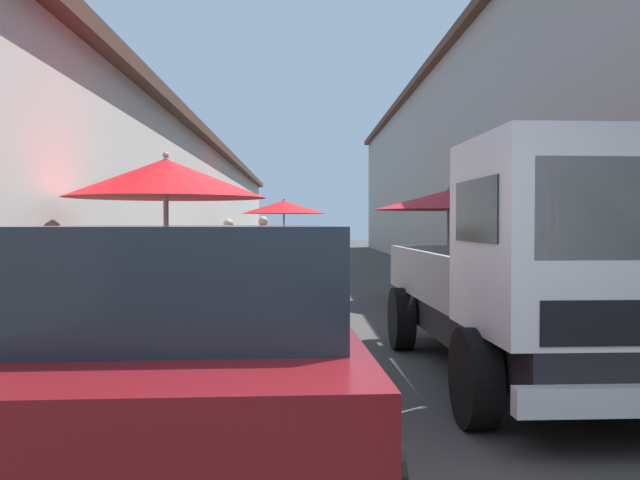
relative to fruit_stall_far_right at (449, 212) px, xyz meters
The scene contains 12 objects.
ground 3.87m from the fruit_stall_far_right, 34.63° to the left, with size 90.00×90.00×0.00m, color #3D3A38.
building_left_whitewash 10.24m from the fruit_stall_far_right, 60.00° to the left, with size 49.80×7.50×3.93m.
building_right_concrete 7.27m from the fruit_stall_far_right, 43.77° to the right, with size 49.80×7.50×6.54m.
fruit_stall_far_right is the anchor object (origin of this frame).
fruit_stall_mid_lane 4.03m from the fruit_stall_far_right, behind, with size 2.39×2.39×2.30m.
fruit_stall_near_left 8.59m from the fruit_stall_far_right, 22.08° to the left, with size 2.52×2.52×2.22m.
fruit_stall_near_right 6.61m from the fruit_stall_far_right, 140.66° to the left, with size 2.17×2.17×2.24m.
hatchback_car 9.12m from the fruit_stall_far_right, 158.58° to the left, with size 3.98×2.06×1.45m.
delivery_truck 7.11m from the fruit_stall_far_right, behind, with size 4.96×2.07×2.08m.
vendor_by_crates 4.42m from the fruit_stall_far_right, 73.90° to the left, with size 0.40×0.55×1.55m.
vendor_in_shade 4.63m from the fruit_stall_far_right, 51.57° to the left, with size 0.34×0.62×1.62m.
parked_scooter 5.00m from the fruit_stall_far_right, 120.53° to the left, with size 1.68×0.53×1.14m.
Camera 1 is at (-1.98, 0.72, 1.46)m, focal length 38.70 mm.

